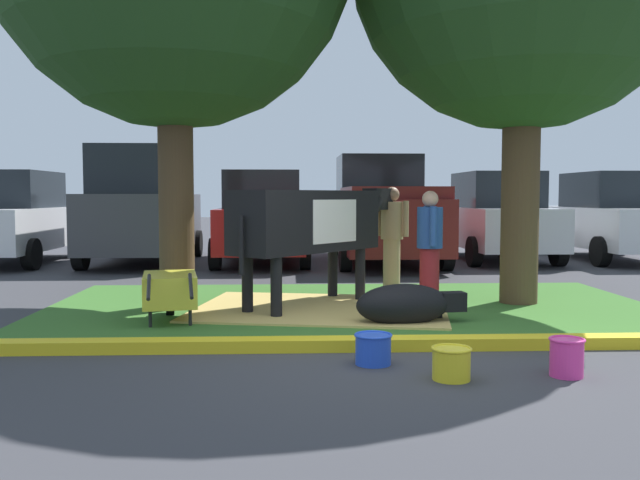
# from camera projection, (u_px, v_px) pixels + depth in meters

# --- Properties ---
(ground_plane) EXTENTS (80.00, 80.00, 0.00)m
(ground_plane) POSITION_uv_depth(u_px,v_px,m) (374.00, 347.00, 6.65)
(ground_plane) COLOR #38383D
(grass_island) EXTENTS (8.07, 4.57, 0.02)m
(grass_island) POSITION_uv_depth(u_px,v_px,m) (352.00, 307.00, 8.97)
(grass_island) COLOR #386B28
(grass_island) RESTS_ON ground
(curb_yellow) EXTENTS (9.27, 0.24, 0.12)m
(curb_yellow) POSITION_uv_depth(u_px,v_px,m) (375.00, 344.00, 6.54)
(curb_yellow) COLOR yellow
(curb_yellow) RESTS_ON ground
(hay_bedding) EXTENTS (3.58, 2.93, 0.04)m
(hay_bedding) POSITION_uv_depth(u_px,v_px,m) (321.00, 309.00, 8.76)
(hay_bedding) COLOR tan
(hay_bedding) RESTS_ON ground
(cow_holstein) EXTENTS (2.37, 2.59, 1.60)m
(cow_holstein) POSITION_uv_depth(u_px,v_px,m) (312.00, 222.00, 8.96)
(cow_holstein) COLOR black
(cow_holstein) RESTS_ON ground
(calf_lying) EXTENTS (1.33, 0.61, 0.48)m
(calf_lying) POSITION_uv_depth(u_px,v_px,m) (406.00, 305.00, 7.78)
(calf_lying) COLOR black
(calf_lying) RESTS_ON ground
(person_handler) EXTENTS (0.48, 0.34, 1.62)m
(person_handler) POSITION_uv_depth(u_px,v_px,m) (392.00, 236.00, 10.31)
(person_handler) COLOR #9E7F5B
(person_handler) RESTS_ON ground
(person_visitor_near) EXTENTS (0.34, 0.53, 1.55)m
(person_visitor_near) POSITION_uv_depth(u_px,v_px,m) (430.00, 245.00, 8.99)
(person_visitor_near) COLOR maroon
(person_visitor_near) RESTS_ON ground
(wheelbarrow) EXTENTS (0.77, 1.62, 0.63)m
(wheelbarrow) POSITION_uv_depth(u_px,v_px,m) (170.00, 290.00, 7.91)
(wheelbarrow) COLOR gold
(wheelbarrow) RESTS_ON ground
(bucket_blue) EXTENTS (0.34, 0.34, 0.27)m
(bucket_blue) POSITION_uv_depth(u_px,v_px,m) (373.00, 348.00, 5.98)
(bucket_blue) COLOR blue
(bucket_blue) RESTS_ON ground
(bucket_yellow) EXTENTS (0.33, 0.33, 0.27)m
(bucket_yellow) POSITION_uv_depth(u_px,v_px,m) (451.00, 363.00, 5.48)
(bucket_yellow) COLOR yellow
(bucket_yellow) RESTS_ON ground
(bucket_pink) EXTENTS (0.29, 0.29, 0.32)m
(bucket_pink) POSITION_uv_depth(u_px,v_px,m) (567.00, 356.00, 5.58)
(bucket_pink) COLOR #EA3893
(bucket_pink) RESTS_ON ground
(hatchback_white) EXTENTS (2.03, 4.41, 2.02)m
(hatchback_white) POSITION_uv_depth(u_px,v_px,m) (14.00, 219.00, 14.82)
(hatchback_white) COLOR silver
(hatchback_white) RESTS_ON ground
(suv_dark_grey) EXTENTS (2.13, 4.61, 2.52)m
(suv_dark_grey) POSITION_uv_depth(u_px,v_px,m) (144.00, 205.00, 14.91)
(suv_dark_grey) COLOR #3D3D42
(suv_dark_grey) RESTS_ON ground
(sedan_red) EXTENTS (2.03, 4.41, 2.02)m
(sedan_red) POSITION_uv_depth(u_px,v_px,m) (263.00, 218.00, 14.91)
(sedan_red) COLOR red
(sedan_red) RESTS_ON ground
(pickup_truck_maroon) EXTENTS (2.24, 5.41, 2.42)m
(pickup_truck_maroon) POSITION_uv_depth(u_px,v_px,m) (383.00, 212.00, 15.07)
(pickup_truck_maroon) COLOR maroon
(pickup_truck_maroon) RESTS_ON ground
(sedan_silver) EXTENTS (2.03, 4.41, 2.02)m
(sedan_silver) POSITION_uv_depth(u_px,v_px,m) (496.00, 217.00, 15.55)
(sedan_silver) COLOR silver
(sedan_silver) RESTS_ON ground
(sedan_blue) EXTENTS (2.03, 4.41, 2.02)m
(sedan_blue) POSITION_uv_depth(u_px,v_px,m) (611.00, 217.00, 15.56)
(sedan_blue) COLOR silver
(sedan_blue) RESTS_ON ground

